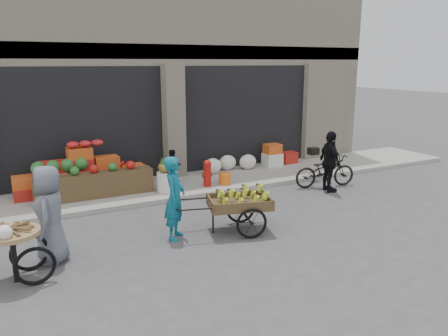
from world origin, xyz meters
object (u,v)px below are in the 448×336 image
vendor_woman (175,198)px  cyclist (330,162)px  pineapple_bin (167,182)px  banana_cart (237,201)px  fire_hydrant (207,172)px  seated_person (173,167)px  vendor_grey (50,215)px  bicycle (325,171)px  tricycle_cart (12,248)px  orange_bucket (225,179)px

vendor_woman → cyclist: 4.83m
pineapple_bin → cyclist: (3.89, -1.62, 0.43)m
banana_cart → vendor_woman: size_ratio=1.37×
fire_hydrant → vendor_woman: vendor_woman is taller
cyclist → pineapple_bin: bearing=80.1°
cyclist → seated_person: bearing=70.3°
banana_cart → vendor_woman: 1.26m
banana_cart → vendor_grey: vendor_grey is taller
seated_person → vendor_grey: 4.76m
vendor_grey → bicycle: bearing=118.9°
banana_cart → vendor_grey: size_ratio=1.32×
vendor_woman → pineapple_bin: bearing=18.6°
banana_cart → pineapple_bin: bearing=113.3°
banana_cart → cyclist: bearing=36.2°
banana_cart → cyclist: cyclist is taller
tricycle_cart → vendor_grey: bearing=35.4°
cyclist → vendor_woman: bearing=115.4°
pineapple_bin → vendor_woman: bearing=-107.2°
fire_hydrant → bicycle: (2.99, -1.17, -0.05)m
bicycle → vendor_grey: bearing=114.1°
orange_bucket → cyclist: bearing=-33.6°
vendor_woman → vendor_grey: 2.23m
fire_hydrant → bicycle: bearing=-21.3°
tricycle_cart → pineapple_bin: bearing=37.2°
seated_person → banana_cart: seated_person is taller
bicycle → seated_person: bearing=76.5°
vendor_grey → bicycle: (7.14, 1.44, -0.39)m
seated_person → banana_cart: bearing=-100.1°
seated_person → vendor_grey: (-3.46, -3.26, 0.26)m
tricycle_cart → bicycle: size_ratio=0.84×
fire_hydrant → vendor_woman: bearing=-126.3°
pineapple_bin → vendor_grey: (-3.06, -2.66, 0.47)m
vendor_woman → bicycle: (4.91, 1.46, -0.36)m
vendor_woman → seated_person: bearing=15.2°
seated_person → bicycle: (3.69, -1.82, -0.13)m
pineapple_bin → cyclist: size_ratio=0.32×
orange_bucket → seated_person: (-1.20, 0.70, 0.31)m
seated_person → cyclist: 4.14m
fire_hydrant → banana_cart: bearing=-103.8°
seated_person → tricycle_cart: (-4.07, -3.75, -0.02)m
pineapple_bin → orange_bucket: size_ratio=1.62×
orange_bucket → vendor_grey: bearing=-151.2°
cyclist → fire_hydrant: bearing=73.4°
seated_person → vendor_woman: bearing=-120.5°
vendor_grey → bicycle: vendor_grey is taller
orange_bucket → vendor_woman: (-2.43, -2.58, 0.54)m
fire_hydrant → tricycle_cart: (-4.77, -3.10, 0.06)m
pineapple_bin → vendor_woman: (-0.83, -2.68, 0.44)m
orange_bucket → seated_person: size_ratio=0.34×
orange_bucket → banana_cart: (-1.21, -2.83, 0.36)m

